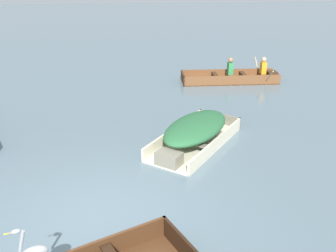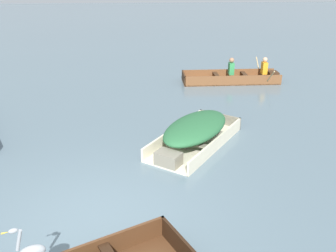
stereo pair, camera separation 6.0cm
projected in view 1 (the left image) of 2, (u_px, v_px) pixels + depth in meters
ground_plane at (97, 224)px, 6.40m from camera, size 80.00×80.00×0.00m
skiff_cream_near_moored at (195, 131)px, 9.07m from camera, size 2.67×3.06×0.66m
rowboat_wooden_brown_with_crew at (235, 77)px, 14.07m from camera, size 3.59×2.21×0.93m
heron_on_dinghy at (33, 251)px, 4.52m from camera, size 0.45×0.24×0.84m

